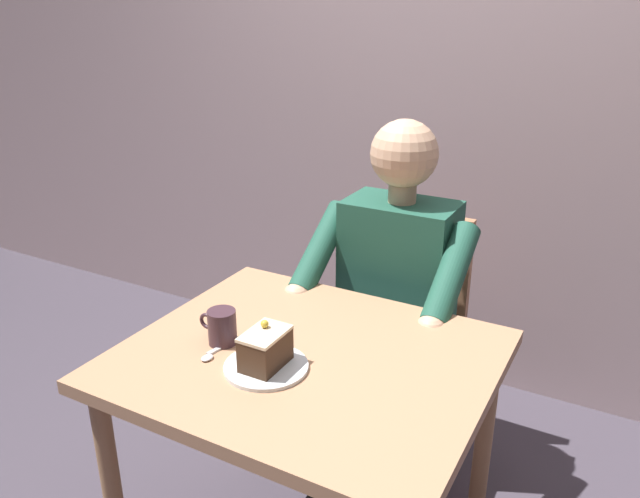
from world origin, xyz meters
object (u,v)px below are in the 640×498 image
at_px(cake_slice, 265,348).
at_px(coffee_cup, 222,326).
at_px(chair, 405,327).
at_px(dessert_spoon, 215,352).
at_px(dining_table, 307,387).
at_px(seated_person, 388,305).

height_order(cake_slice, coffee_cup, cake_slice).
xyz_separation_m(chair, dessert_spoon, (0.21, 0.82, 0.27)).
relative_size(dining_table, chair, 1.02).
xyz_separation_m(chair, cake_slice, (0.05, 0.82, 0.32)).
bearing_deg(seated_person, dining_table, 90.00).
xyz_separation_m(seated_person, dessert_spoon, (0.21, 0.65, 0.10)).
distance_m(dining_table, coffee_cup, 0.27).
height_order(chair, dessert_spoon, chair).
relative_size(chair, dessert_spoon, 6.27).
height_order(seated_person, coffee_cup, seated_person).
height_order(dining_table, seated_person, seated_person).
bearing_deg(seated_person, coffee_cup, 69.61).
bearing_deg(cake_slice, dessert_spoon, 1.73).
height_order(coffee_cup, dessert_spoon, coffee_cup).
bearing_deg(chair, seated_person, 90.00).
relative_size(seated_person, dessert_spoon, 8.80).
relative_size(chair, coffee_cup, 8.17).
height_order(dining_table, coffee_cup, coffee_cup).
bearing_deg(cake_slice, dining_table, -116.77).
distance_m(dining_table, dessert_spoon, 0.26).
height_order(dining_table, chair, chair).
xyz_separation_m(dining_table, seated_person, (0.00, -0.54, 0.00)).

